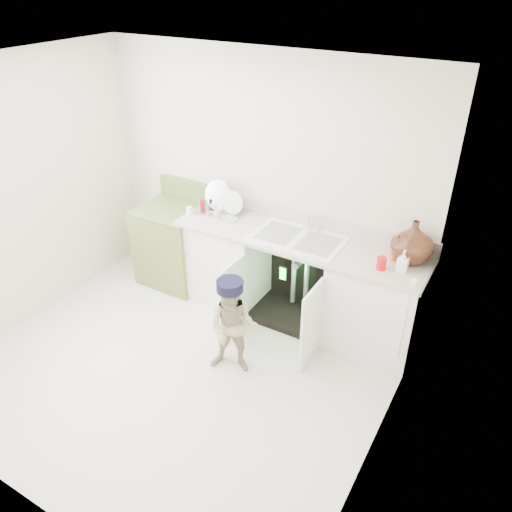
{
  "coord_description": "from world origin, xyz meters",
  "views": [
    {
      "loc": [
        2.26,
        -2.5,
        3.13
      ],
      "look_at": [
        0.39,
        0.7,
        0.93
      ],
      "focal_mm": 35.0,
      "sensor_mm": 36.0,
      "label": 1
    }
  ],
  "objects": [
    {
      "name": "room_shell",
      "position": [
        0.0,
        0.0,
        1.25
      ],
      "size": [
        6.0,
        5.5,
        1.26
      ],
      "color": "beige",
      "rests_on": "ground"
    },
    {
      "name": "repair_worker",
      "position": [
        0.42,
        0.27,
        0.46
      ],
      "size": [
        0.52,
        0.83,
        0.91
      ],
      "rotation": [
        0.0,
        0.0,
        0.32
      ],
      "color": "#C5B08D",
      "rests_on": "ground"
    },
    {
      "name": "ground",
      "position": [
        0.0,
        0.0,
        0.0
      ],
      "size": [
        3.5,
        3.5,
        0.0
      ],
      "primitive_type": "plane",
      "color": "silver",
      "rests_on": "ground"
    },
    {
      "name": "counter_run",
      "position": [
        0.59,
        1.21,
        0.49
      ],
      "size": [
        2.44,
        1.02,
        1.28
      ],
      "color": "white",
      "rests_on": "ground"
    },
    {
      "name": "avocado_stove",
      "position": [
        -0.91,
        1.18,
        0.45
      ],
      "size": [
        0.7,
        0.65,
        1.09
      ],
      "color": "olive",
      "rests_on": "ground"
    }
  ]
}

